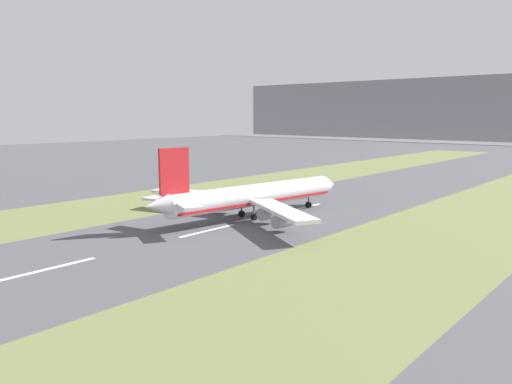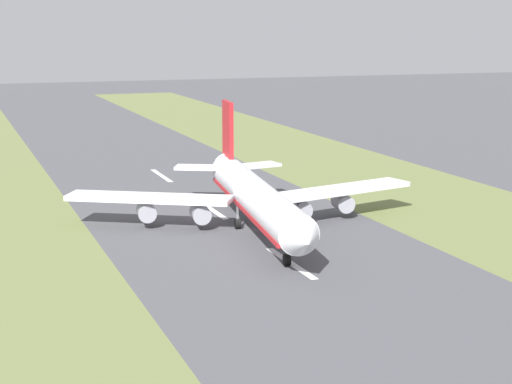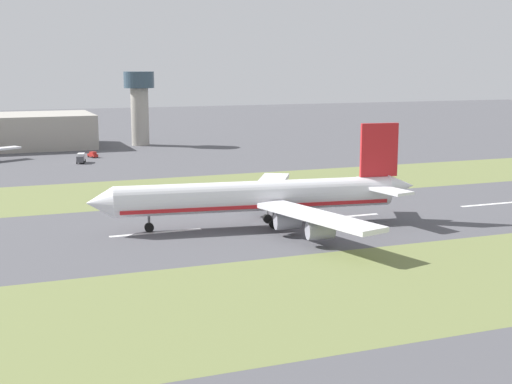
% 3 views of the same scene
% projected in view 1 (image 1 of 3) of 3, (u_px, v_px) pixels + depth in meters
% --- Properties ---
extents(ground_plane, '(800.00, 800.00, 0.00)m').
position_uv_depth(ground_plane, '(254.00, 220.00, 134.21)').
color(ground_plane, '#4C4C51').
extents(grass_median_west, '(40.00, 600.00, 0.01)m').
position_uv_depth(grass_median_west, '(150.00, 201.00, 163.20)').
color(grass_median_west, olive).
rests_on(grass_median_west, ground).
extents(grass_median_east, '(40.00, 600.00, 0.01)m').
position_uv_depth(grass_median_east, '(415.00, 248.00, 105.23)').
color(grass_median_east, olive).
rests_on(grass_median_east, ground).
extents(centreline_dash_near, '(1.20, 18.00, 0.01)m').
position_uv_depth(centreline_dash_near, '(50.00, 268.00, 91.36)').
color(centreline_dash_near, silver).
rests_on(centreline_dash_near, ground).
extents(centreline_dash_mid, '(1.20, 18.00, 0.01)m').
position_uv_depth(centreline_dash_mid, '(208.00, 231.00, 121.34)').
color(centreline_dash_mid, silver).
rests_on(centreline_dash_mid, ground).
extents(centreline_dash_far, '(1.20, 18.00, 0.01)m').
position_uv_depth(centreline_dash_far, '(303.00, 208.00, 151.33)').
color(centreline_dash_far, silver).
rests_on(centreline_dash_far, ground).
extents(airplane_main_jet, '(63.55, 67.13, 20.20)m').
position_uv_depth(airplane_main_jet, '(251.00, 196.00, 135.32)').
color(airplane_main_jet, white).
rests_on(airplane_main_jet, ground).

